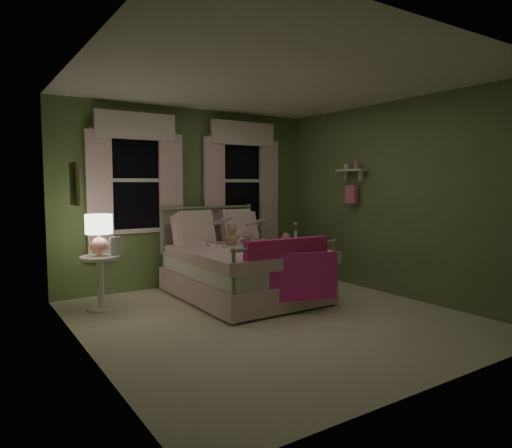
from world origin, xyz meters
TOP-DOWN VIEW (x-y plane):
  - room_shell at (0.00, 0.00)m, footprint 4.20×4.20m
  - bed at (0.20, 0.99)m, footprint 1.58×2.04m
  - pink_throw at (0.20, -0.04)m, footprint 1.10×0.42m
  - child_left at (-0.08, 1.41)m, footprint 0.29×0.20m
  - child_right at (0.48, 1.41)m, footprint 0.40×0.32m
  - book_left at (-0.08, 1.16)m, footprint 0.21×0.14m
  - book_right at (0.48, 1.16)m, footprint 0.22×0.17m
  - teddy_bear at (0.20, 1.25)m, footprint 0.23×0.19m
  - nightstand_left at (-1.54, 1.37)m, footprint 0.46×0.46m
  - table_lamp at (-1.54, 1.37)m, footprint 0.31×0.31m
  - book_nightstand at (-1.44, 1.29)m, footprint 0.22×0.26m
  - nightstand_right at (1.24, 1.26)m, footprint 0.50×0.40m
  - pink_toy at (1.14, 1.26)m, footprint 0.14×0.19m
  - bud_vase at (1.36, 1.31)m, footprint 0.06×0.06m
  - window_left at (-0.85, 2.03)m, footprint 1.34×0.13m
  - window_right at (0.85, 2.03)m, footprint 1.34×0.13m
  - wall_shelf at (1.90, 0.70)m, footprint 0.15×0.50m
  - framed_picture at (-1.95, 0.60)m, footprint 0.03×0.32m

SIDE VIEW (x-z plane):
  - bed at x=0.20m, z-range -0.21..0.98m
  - nightstand_left at x=-1.54m, z-range 0.09..0.74m
  - nightstand_right at x=1.24m, z-range 0.23..0.87m
  - pink_throw at x=0.20m, z-range 0.26..0.96m
  - book_nightstand at x=-1.44m, z-range 0.65..0.67m
  - pink_toy at x=1.14m, z-range 0.64..0.78m
  - bud_vase at x=1.36m, z-range 0.65..0.93m
  - teddy_bear at x=0.20m, z-range 0.64..0.95m
  - book_right at x=0.48m, z-range 0.79..1.05m
  - child_left at x=-0.08m, z-range 0.57..1.32m
  - table_lamp at x=-1.54m, z-range 0.72..1.19m
  - child_right at x=0.48m, z-range 0.57..1.35m
  - book_left at x=-0.08m, z-range 0.83..1.09m
  - room_shell at x=0.00m, z-range -0.80..3.40m
  - framed_picture at x=-1.95m, z-range 1.29..1.71m
  - wall_shelf at x=1.90m, z-range 1.22..1.82m
  - window_left at x=-0.85m, z-range 0.64..2.60m
  - window_right at x=0.85m, z-range 0.64..2.60m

